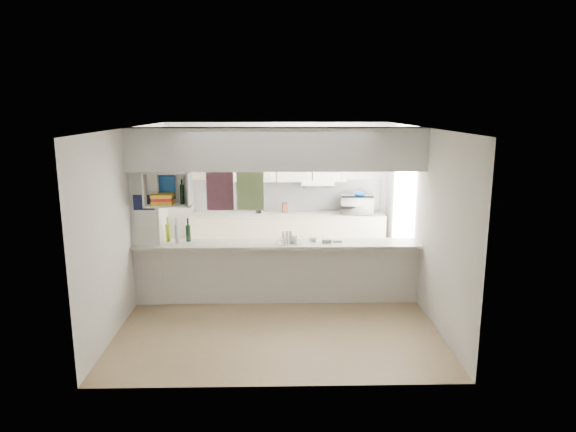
{
  "coord_description": "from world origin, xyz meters",
  "views": [
    {
      "loc": [
        -0.01,
        -7.31,
        2.89
      ],
      "look_at": [
        0.17,
        0.5,
        1.22
      ],
      "focal_mm": 32.0,
      "sensor_mm": 36.0,
      "label": 1
    }
  ],
  "objects_px": {
    "microwave": "(357,205)",
    "wine_bottles": "(173,233)",
    "dish_rack": "(289,238)",
    "bowl": "(360,195)"
  },
  "relations": [
    {
      "from": "bowl",
      "to": "microwave",
      "type": "bearing_deg",
      "value": 157.68
    },
    {
      "from": "microwave",
      "to": "wine_bottles",
      "type": "xyz_separation_m",
      "value": [
        -3.05,
        -1.99,
        -0.03
      ]
    },
    {
      "from": "microwave",
      "to": "bowl",
      "type": "relative_size",
      "value": 2.53
    },
    {
      "from": "microwave",
      "to": "wine_bottles",
      "type": "bearing_deg",
      "value": 39.31
    },
    {
      "from": "bowl",
      "to": "dish_rack",
      "type": "xyz_separation_m",
      "value": [
        -1.36,
        -2.06,
        -0.29
      ]
    },
    {
      "from": "microwave",
      "to": "bowl",
      "type": "bearing_deg",
      "value": 163.77
    },
    {
      "from": "bowl",
      "to": "dish_rack",
      "type": "distance_m",
      "value": 2.48
    },
    {
      "from": "microwave",
      "to": "bowl",
      "type": "xyz_separation_m",
      "value": [
        0.04,
        -0.02,
        0.2
      ]
    },
    {
      "from": "dish_rack",
      "to": "wine_bottles",
      "type": "distance_m",
      "value": 1.73
    },
    {
      "from": "microwave",
      "to": "wine_bottles",
      "type": "height_order",
      "value": "wine_bottles"
    }
  ]
}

